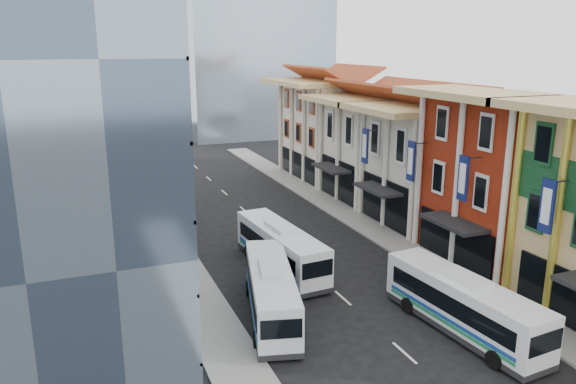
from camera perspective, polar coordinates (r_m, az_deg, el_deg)
name	(u,v)px	position (r m, az deg, el deg)	size (l,w,h in m)	color
sidewalk_right	(398,244)	(45.68, 11.12, -5.21)	(3.00, 90.00, 0.15)	slate
sidewalk_left	(186,276)	(39.62, -10.32, -8.35)	(3.00, 90.00, 0.15)	slate
shophouse_red	(505,179)	(43.55, 21.18, 1.20)	(8.00, 10.00, 12.00)	maroon
shophouse_cream_near	(427,167)	(50.93, 13.90, 2.47)	(8.00, 9.00, 10.00)	beige
shophouse_cream_mid	(375,150)	(58.32, 8.80, 4.26)	(8.00, 9.00, 10.00)	beige
shophouse_cream_far	(330,131)	(67.37, 4.30, 6.22)	(8.00, 12.00, 11.00)	beige
office_tower	(21,54)	(32.94, -25.45, 12.57)	(12.00, 26.00, 30.00)	#3D4C60
office_block_far	(58,138)	(56.53, -22.31, 5.05)	(10.00, 18.00, 14.00)	gray
bus_left_near	(271,291)	(33.00, -1.72, -10.01)	(2.40, 10.26, 3.29)	silver
bus_left_far	(281,247)	(39.50, -0.74, -5.63)	(2.48, 10.59, 3.40)	white
bus_right	(463,304)	(32.78, 17.38, -10.78)	(2.49, 10.64, 3.41)	silver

